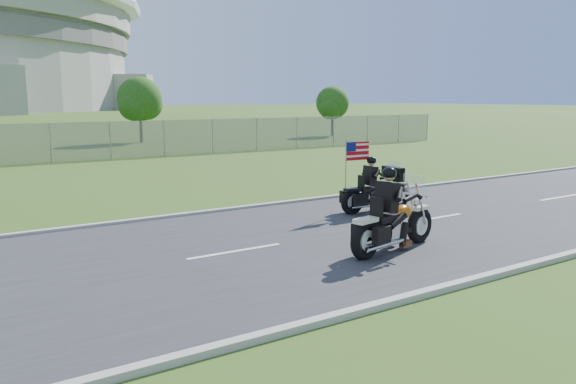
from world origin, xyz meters
TOP-DOWN VIEW (x-y plane):
  - ground at (0.00, 0.00)m, footprint 420.00×420.00m
  - road at (0.00, 0.00)m, footprint 120.00×8.00m
  - curb_north at (0.00, 4.05)m, footprint 120.00×0.18m
  - curb_south at (0.00, -4.05)m, footprint 120.00×0.18m
  - tree_fence_near at (6.04, 30.04)m, footprint 3.52×3.28m
  - tree_fence_far at (22.04, 28.03)m, footprint 3.08×2.87m
  - motorcycle_lead at (0.87, -1.75)m, footprint 2.77×1.01m
  - motorcycle_follow at (3.41, 1.63)m, footprint 2.43×0.81m

SIDE VIEW (x-z plane):
  - ground at x=0.00m, z-range 0.00..0.00m
  - road at x=0.00m, z-range 0.00..0.04m
  - curb_north at x=0.00m, z-range -0.01..0.11m
  - curb_south at x=0.00m, z-range -0.01..0.11m
  - motorcycle_follow at x=3.41m, z-range -0.46..1.57m
  - motorcycle_lead at x=0.87m, z-range -0.35..1.52m
  - tree_fence_far at x=22.04m, z-range 0.54..4.74m
  - tree_fence_near at x=6.04m, z-range 0.60..5.35m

